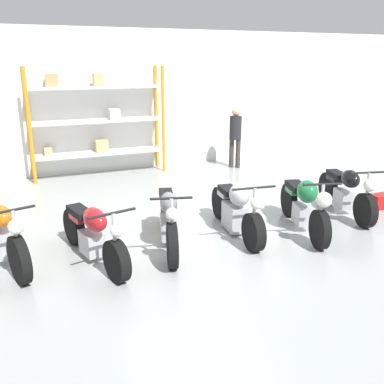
% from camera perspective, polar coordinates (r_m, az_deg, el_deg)
% --- Properties ---
extents(ground_plane, '(30.00, 30.00, 0.00)m').
position_cam_1_polar(ground_plane, '(7.07, 1.26, -6.32)').
color(ground_plane, '#9EA3A0').
extents(back_wall, '(30.00, 0.08, 3.60)m').
position_cam_1_polar(back_wall, '(11.47, -9.46, 11.85)').
color(back_wall, white).
rests_on(back_wall, ground_plane).
extents(shelving_rack, '(3.32, 0.63, 2.69)m').
position_cam_1_polar(shelving_rack, '(11.02, -12.67, 9.40)').
color(shelving_rack, orange).
rests_on(shelving_rack, ground_plane).
extents(motorcycle_orange, '(0.83, 2.14, 1.02)m').
position_cam_1_polar(motorcycle_orange, '(6.70, -24.00, -5.15)').
color(motorcycle_orange, black).
rests_on(motorcycle_orange, ground_plane).
extents(motorcycle_red, '(0.80, 2.07, 0.96)m').
position_cam_1_polar(motorcycle_red, '(6.36, -13.10, -5.43)').
color(motorcycle_red, black).
rests_on(motorcycle_red, ground_plane).
extents(motorcycle_grey, '(0.81, 2.07, 1.03)m').
position_cam_1_polar(motorcycle_grey, '(6.66, -3.17, -3.59)').
color(motorcycle_grey, black).
rests_on(motorcycle_grey, ground_plane).
extents(motorcycle_silver, '(0.69, 2.08, 1.01)m').
position_cam_1_polar(motorcycle_silver, '(7.22, 5.88, -2.38)').
color(motorcycle_silver, black).
rests_on(motorcycle_silver, ground_plane).
extents(motorcycle_green, '(0.85, 2.05, 1.04)m').
position_cam_1_polar(motorcycle_green, '(7.48, 14.74, -1.58)').
color(motorcycle_green, black).
rests_on(motorcycle_green, ground_plane).
extents(motorcycle_black, '(0.80, 2.05, 0.99)m').
position_cam_1_polar(motorcycle_black, '(8.61, 19.89, 0.12)').
color(motorcycle_black, black).
rests_on(motorcycle_black, ground_plane).
extents(person_browsing, '(0.45, 0.45, 1.61)m').
position_cam_1_polar(person_browsing, '(11.65, 5.80, 7.81)').
color(person_browsing, '#38332D').
rests_on(person_browsing, ground_plane).
extents(toolbox, '(0.44, 0.26, 0.28)m').
position_cam_1_polar(toolbox, '(9.28, 23.86, -1.13)').
color(toolbox, red).
rests_on(toolbox, ground_plane).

